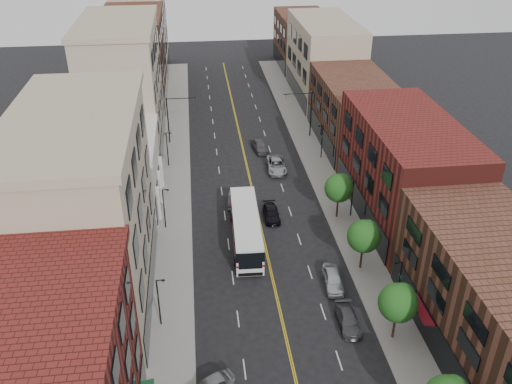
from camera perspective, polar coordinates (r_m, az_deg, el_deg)
name	(u,v)px	position (r m, az deg, el deg)	size (l,w,h in m)	color
ground	(297,384)	(46.13, 4.29, -19.50)	(220.00, 220.00, 0.00)	black
sidewalk_left	(176,182)	(73.31, -8.46, 1.02)	(4.00, 110.00, 0.15)	gray
sidewalk_right	(322,174)	(75.14, 6.94, 1.88)	(4.00, 110.00, 0.15)	gray
bldg_l_tanoffice	(87,216)	(50.75, -17.39, -2.45)	(10.00, 22.00, 18.00)	tan
bldg_l_white	(115,173)	(68.64, -14.58, 1.95)	(10.00, 14.00, 8.00)	silver
bldg_l_far_a	(123,89)	(82.30, -13.78, 10.53)	(10.00, 20.00, 18.00)	tan
bldg_l_far_b	(135,60)	(101.74, -12.62, 13.40)	(10.00, 20.00, 15.00)	#563122
bldg_l_far_c	(140,23)	(118.54, -12.08, 16.97)	(10.00, 16.00, 20.00)	tan
bldg_r_near	(511,320)	(48.21, 25.29, -12.05)	(10.00, 26.00, 10.00)	#563122
bldg_r_mid	(405,170)	(65.23, 15.41, 2.29)	(10.00, 22.00, 12.00)	#5E1D18
bldg_r_far_a	(355,112)	(83.66, 10.33, 8.30)	(10.00, 20.00, 10.00)	#563122
bldg_r_far_b	(324,60)	(102.24, 7.16, 13.66)	(10.00, 22.00, 14.00)	tan
bldg_r_far_c	(303,40)	(121.48, 4.92, 15.61)	(10.00, 18.00, 11.00)	#563122
tree_r_1	(399,301)	(48.26, 14.80, -11.06)	(3.40, 3.40, 5.59)	black
tree_r_2	(365,235)	(55.68, 11.35, -4.47)	(3.40, 3.40, 5.59)	black
tree_r_3	(340,187)	(63.80, 8.79, 0.52)	(3.40, 3.40, 5.59)	black
lamp_l_1	(159,300)	(49.37, -10.18, -11.12)	(0.81, 0.55, 5.05)	black
lamp_l_2	(164,206)	(62.38, -9.64, -1.51)	(0.81, 0.55, 5.05)	black
lamp_l_3	(168,147)	(76.54, -9.29, 4.66)	(0.81, 0.55, 5.05)	black
lamp_r_1	(399,281)	(52.28, 14.80, -9.07)	(0.81, 0.55, 5.05)	black
lamp_r_2	(352,195)	(64.72, 10.07, -0.33)	(0.81, 0.55, 5.05)	black
lamp_r_3	(322,140)	(78.45, 6.94, 5.49)	(0.81, 0.55, 5.05)	black
signal_mast_left	(173,115)	(83.21, -8.78, 8.05)	(4.49, 0.18, 7.20)	black
signal_mast_right	(307,109)	(84.86, 5.34, 8.71)	(4.49, 0.18, 7.20)	black
city_bus	(246,227)	(59.80, -1.07, -3.69)	(3.49, 13.20, 3.37)	white
car_parked_mid	(348,320)	(50.84, 9.67, -13.14)	(1.79, 4.40, 1.28)	#444348
car_parked_far	(333,279)	(54.86, 8.11, -9.06)	(1.85, 4.59, 1.56)	silver
car_lane_behind	(235,199)	(67.42, -2.26, -0.75)	(1.54, 4.41, 1.45)	#504F54
car_lane_a	(271,214)	(64.65, 1.63, -2.28)	(1.78, 4.38, 1.27)	black
car_lane_b	(276,165)	(75.53, 2.17, 2.86)	(2.62, 5.68, 1.58)	#A1A3A8
car_lane_c	(260,146)	(81.17, 0.41, 4.87)	(1.85, 4.60, 1.57)	#4A4A4F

